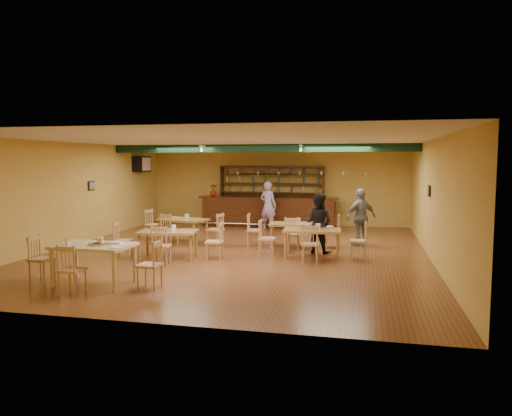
% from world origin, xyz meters
% --- Properties ---
extents(floor, '(12.00, 12.00, 0.00)m').
position_xyz_m(floor, '(0.00, 0.00, 0.00)').
color(floor, brown).
rests_on(floor, ground).
extents(ceiling_beam, '(10.00, 0.30, 0.25)m').
position_xyz_m(ceiling_beam, '(0.00, 2.80, 2.87)').
color(ceiling_beam, black).
rests_on(ceiling_beam, ceiling).
extents(track_rail_left, '(0.05, 2.50, 0.05)m').
position_xyz_m(track_rail_left, '(-1.80, 3.40, 2.94)').
color(track_rail_left, white).
rests_on(track_rail_left, ceiling).
extents(track_rail_right, '(0.05, 2.50, 0.05)m').
position_xyz_m(track_rail_right, '(1.40, 3.40, 2.94)').
color(track_rail_right, white).
rests_on(track_rail_right, ceiling).
extents(ac_unit, '(0.34, 0.70, 0.48)m').
position_xyz_m(ac_unit, '(-4.80, 4.20, 2.35)').
color(ac_unit, white).
rests_on(ac_unit, wall_left).
extents(picture_left, '(0.04, 0.34, 0.28)m').
position_xyz_m(picture_left, '(-4.97, 1.00, 1.70)').
color(picture_left, black).
rests_on(picture_left, wall_left).
extents(picture_right, '(0.04, 0.34, 0.28)m').
position_xyz_m(picture_right, '(4.97, 0.50, 1.70)').
color(picture_right, black).
rests_on(picture_right, wall_right).
extents(bar_counter, '(5.22, 0.85, 1.13)m').
position_xyz_m(bar_counter, '(-0.17, 5.15, 0.56)').
color(bar_counter, black).
rests_on(bar_counter, ground).
extents(back_bar_hutch, '(4.04, 0.40, 2.28)m').
position_xyz_m(back_bar_hutch, '(-0.17, 5.78, 1.14)').
color(back_bar_hutch, black).
rests_on(back_bar_hutch, ground).
extents(poinsettia, '(0.32, 0.32, 0.44)m').
position_xyz_m(poinsettia, '(-2.33, 5.15, 1.35)').
color(poinsettia, '#B12210').
rests_on(poinsettia, bar_counter).
extents(dining_table_a, '(1.60, 1.19, 0.71)m').
position_xyz_m(dining_table_a, '(-2.04, 1.22, 0.36)').
color(dining_table_a, olive).
rests_on(dining_table_a, ground).
extents(dining_table_b, '(1.43, 0.94, 0.68)m').
position_xyz_m(dining_table_b, '(1.36, 1.14, 0.34)').
color(dining_table_b, olive).
rests_on(dining_table_b, ground).
extents(dining_table_c, '(1.56, 1.07, 0.72)m').
position_xyz_m(dining_table_c, '(-1.45, -1.34, 0.36)').
color(dining_table_c, olive).
rests_on(dining_table_c, ground).
extents(dining_table_d, '(1.49, 0.94, 0.72)m').
position_xyz_m(dining_table_d, '(2.06, -0.30, 0.36)').
color(dining_table_d, olive).
rests_on(dining_table_d, ground).
extents(near_table, '(1.53, 1.01, 0.81)m').
position_xyz_m(near_table, '(-1.89, -4.05, 0.41)').
color(near_table, '#CEB88A').
rests_on(near_table, ground).
extents(pizza_tray, '(0.42, 0.42, 0.01)m').
position_xyz_m(pizza_tray, '(-1.78, -4.05, 0.82)').
color(pizza_tray, silver).
rests_on(pizza_tray, near_table).
extents(parmesan_shaker, '(0.08, 0.08, 0.11)m').
position_xyz_m(parmesan_shaker, '(-2.38, -4.22, 0.87)').
color(parmesan_shaker, '#EAE5C6').
rests_on(parmesan_shaker, near_table).
extents(napkin_stack, '(0.21, 0.17, 0.03)m').
position_xyz_m(napkin_stack, '(-1.51, -3.84, 0.83)').
color(napkin_stack, white).
rests_on(napkin_stack, near_table).
extents(pizza_server, '(0.31, 0.26, 0.00)m').
position_xyz_m(pizza_server, '(-1.62, -4.00, 0.83)').
color(pizza_server, silver).
rests_on(pizza_server, pizza_tray).
extents(side_plate, '(0.22, 0.22, 0.01)m').
position_xyz_m(side_plate, '(-1.30, -4.27, 0.82)').
color(side_plate, white).
rests_on(side_plate, near_table).
extents(patron_bar, '(0.74, 0.61, 1.74)m').
position_xyz_m(patron_bar, '(-0.01, 4.33, 0.87)').
color(patron_bar, '#8C52B3').
rests_on(patron_bar, ground).
extents(patron_right_a, '(0.95, 0.85, 1.60)m').
position_xyz_m(patron_right_a, '(2.16, 0.34, 0.80)').
color(patron_right_a, black).
rests_on(patron_right_a, ground).
extents(patron_right_b, '(1.03, 0.91, 1.67)m').
position_xyz_m(patron_right_b, '(3.26, 1.70, 0.84)').
color(patron_right_b, gray).
rests_on(patron_right_b, ground).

